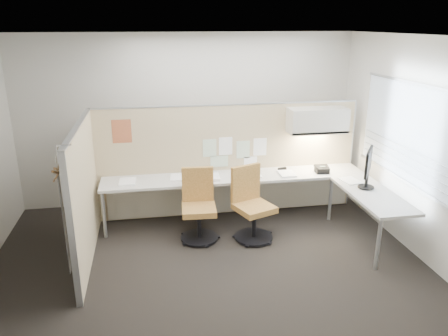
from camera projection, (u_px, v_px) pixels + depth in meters
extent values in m
cube|color=black|center=(209.00, 266.00, 5.56)|extent=(5.50, 4.50, 0.01)
cube|color=white|center=(206.00, 36.00, 4.67)|extent=(5.50, 4.50, 0.01)
cube|color=beige|center=(189.00, 120.00, 7.22)|extent=(5.50, 0.02, 2.80)
cube|color=beige|center=(252.00, 257.00, 3.01)|extent=(5.50, 0.02, 2.80)
cube|color=beige|center=(421.00, 149.00, 5.57)|extent=(0.02, 4.50, 2.80)
cube|color=#95A2AD|center=(420.00, 138.00, 5.52)|extent=(0.01, 2.80, 1.30)
cube|color=tan|center=(228.00, 160.00, 6.87)|extent=(4.10, 0.06, 1.75)
cube|color=tan|center=(85.00, 195.00, 5.50)|extent=(0.06, 2.20, 1.75)
cube|color=beige|center=(235.00, 177.00, 6.62)|extent=(4.00, 0.60, 0.04)
cube|color=beige|center=(373.00, 195.00, 5.93)|extent=(0.60, 1.47, 0.04)
cube|color=beige|center=(232.00, 193.00, 6.99)|extent=(3.90, 0.02, 0.64)
cylinder|color=#A5A8AA|center=(104.00, 215.00, 6.18)|extent=(0.05, 0.05, 0.69)
cylinder|color=#A5A8AA|center=(378.00, 244.00, 5.37)|extent=(0.05, 0.05, 0.69)
cylinder|color=#A5A8AA|center=(330.00, 199.00, 6.74)|extent=(0.05, 0.05, 0.69)
cube|color=beige|center=(317.00, 120.00, 6.69)|extent=(0.90, 0.36, 0.38)
cube|color=#FFEABF|center=(316.00, 134.00, 6.76)|extent=(0.60, 0.06, 0.02)
cube|color=#8CBF8C|center=(210.00, 148.00, 6.71)|extent=(0.21, 0.00, 0.28)
cube|color=white|center=(226.00, 146.00, 6.75)|extent=(0.21, 0.00, 0.28)
cube|color=#8CBF8C|center=(243.00, 150.00, 6.82)|extent=(0.21, 0.00, 0.28)
cube|color=white|center=(260.00, 147.00, 6.85)|extent=(0.21, 0.00, 0.28)
cube|color=#8CBF8C|center=(219.00, 161.00, 6.81)|extent=(0.28, 0.00, 0.18)
cube|color=white|center=(250.00, 161.00, 6.90)|extent=(0.21, 0.00, 0.14)
cube|color=orange|center=(122.00, 131.00, 6.40)|extent=(0.28, 0.00, 0.35)
cylinder|color=black|center=(199.00, 238.00, 6.20)|extent=(0.53, 0.53, 0.03)
cylinder|color=black|center=(199.00, 225.00, 6.14)|extent=(0.06, 0.06, 0.41)
cube|color=tan|center=(199.00, 210.00, 6.07)|extent=(0.50, 0.50, 0.08)
cube|color=tan|center=(198.00, 184.00, 6.18)|extent=(0.45, 0.09, 0.51)
cylinder|color=black|center=(254.00, 237.00, 6.22)|extent=(0.54, 0.54, 0.03)
cylinder|color=black|center=(254.00, 224.00, 6.16)|extent=(0.06, 0.06, 0.42)
cube|color=tan|center=(254.00, 208.00, 6.08)|extent=(0.62, 0.62, 0.08)
cube|color=tan|center=(246.00, 183.00, 6.17)|extent=(0.45, 0.22, 0.52)
cylinder|color=black|center=(366.00, 187.00, 6.12)|extent=(0.22, 0.22, 0.02)
cylinder|color=black|center=(367.00, 181.00, 6.09)|extent=(0.04, 0.04, 0.20)
cube|color=black|center=(369.00, 162.00, 6.00)|extent=(0.33, 0.46, 0.36)
cube|color=black|center=(369.00, 162.00, 6.00)|extent=(0.28, 0.41, 0.31)
cube|color=black|center=(322.00, 169.00, 6.74)|extent=(0.22, 0.21, 0.12)
cylinder|color=black|center=(316.00, 167.00, 6.73)|extent=(0.05, 0.17, 0.04)
cube|color=black|center=(282.00, 169.00, 6.83)|extent=(0.15, 0.07, 0.05)
cube|color=black|center=(318.00, 170.00, 6.79)|extent=(0.11, 0.07, 0.06)
cube|color=silver|center=(64.00, 145.00, 4.35)|extent=(0.14, 0.02, 0.02)
cylinder|color=silver|center=(58.00, 154.00, 4.37)|extent=(0.02, 0.02, 0.14)
cube|color=#AD7F4C|center=(59.00, 166.00, 4.41)|extent=(0.02, 0.45, 0.12)
cube|color=#AD7F4C|center=(57.00, 169.00, 4.45)|extent=(0.02, 0.45, 0.12)
cube|color=#B1B1BC|center=(65.00, 226.00, 4.57)|extent=(0.01, 0.07, 1.12)
cube|color=white|center=(127.00, 182.00, 6.33)|extent=(0.24, 0.31, 0.03)
cube|color=white|center=(178.00, 177.00, 6.50)|extent=(0.26, 0.32, 0.02)
cube|color=white|center=(212.00, 177.00, 6.49)|extent=(0.24, 0.31, 0.04)
cube|color=white|center=(253.00, 174.00, 6.65)|extent=(0.24, 0.30, 0.01)
cube|color=white|center=(287.00, 174.00, 6.66)|extent=(0.23, 0.30, 0.03)
cube|color=white|center=(350.00, 181.00, 6.38)|extent=(0.27, 0.33, 0.02)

